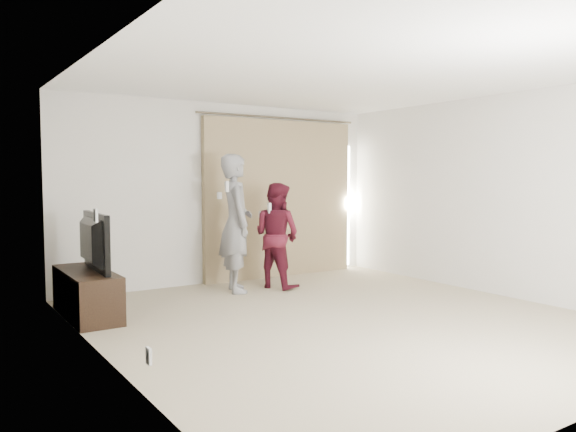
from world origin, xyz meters
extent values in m
plane|color=tan|center=(0.00, 0.00, 0.00)|extent=(5.50, 5.50, 0.00)
cube|color=silver|center=(0.00, 2.75, 1.30)|extent=(5.00, 0.04, 2.60)
cube|color=silver|center=(-2.50, 0.00, 1.30)|extent=(0.04, 5.50, 2.60)
cube|color=silver|center=(-2.48, 0.40, 1.20)|extent=(0.02, 0.08, 0.12)
cube|color=silver|center=(-2.48, -0.90, 0.30)|extent=(0.02, 0.08, 0.12)
cube|color=white|center=(0.00, 0.00, 2.60)|extent=(5.00, 5.50, 0.01)
cube|color=tan|center=(0.90, 2.68, 1.20)|extent=(2.60, 0.10, 2.40)
cylinder|color=brown|center=(0.90, 2.68, 2.44)|extent=(2.80, 0.03, 0.03)
cube|color=white|center=(2.26, 2.72, 1.05)|extent=(0.08, 0.04, 2.00)
cube|color=black|center=(-2.27, 1.70, 0.25)|extent=(0.46, 1.33, 0.51)
imported|color=black|center=(-2.27, 1.70, 0.83)|extent=(0.20, 1.11, 0.63)
cylinder|color=tan|center=(-2.06, 1.90, 0.03)|extent=(0.33, 0.33, 0.05)
cylinder|color=tan|center=(-2.06, 1.90, 0.25)|extent=(0.18, 0.18, 0.38)
imported|color=gray|center=(-0.24, 2.00, 0.92)|extent=(0.61, 0.77, 1.84)
cube|color=silver|center=(-0.42, 1.90, 1.41)|extent=(0.04, 0.04, 0.14)
cube|color=silver|center=(-0.42, 2.12, 1.29)|extent=(0.05, 0.05, 0.09)
imported|color=#4F1220|center=(0.36, 1.93, 0.73)|extent=(0.77, 0.86, 1.46)
cube|color=silver|center=(0.18, 1.83, 1.12)|extent=(0.04, 0.04, 0.14)
cube|color=silver|center=(0.18, 2.05, 1.02)|extent=(0.05, 0.05, 0.09)
camera|label=1|loc=(-3.78, -4.60, 1.54)|focal=35.00mm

